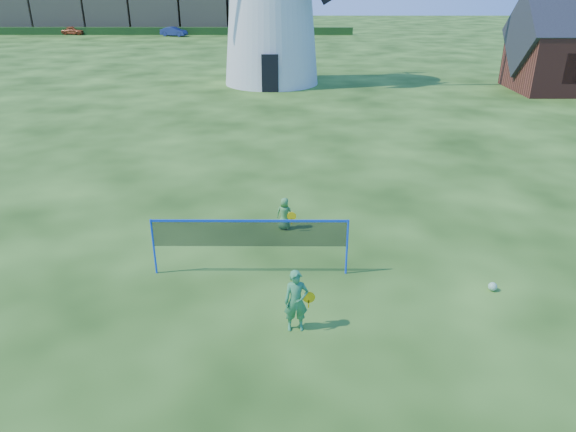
# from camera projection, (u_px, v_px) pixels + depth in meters

# --- Properties ---
(ground) EXTENTS (220.00, 220.00, 0.00)m
(ground) POSITION_uv_depth(u_px,v_px,m) (280.00, 276.00, 13.73)
(ground) COLOR black
(ground) RESTS_ON ground
(badminton_net) EXTENTS (5.05, 0.05, 1.55)m
(badminton_net) POSITION_uv_depth(u_px,v_px,m) (250.00, 234.00, 13.41)
(badminton_net) COLOR blue
(badminton_net) RESTS_ON ground
(player_girl) EXTENTS (0.70, 0.40, 1.45)m
(player_girl) POSITION_uv_depth(u_px,v_px,m) (296.00, 301.00, 11.36)
(player_girl) COLOR #34844A
(player_girl) RESTS_ON ground
(player_boy) EXTENTS (0.64, 0.44, 1.02)m
(player_boy) POSITION_uv_depth(u_px,v_px,m) (285.00, 214.00, 16.15)
(player_boy) COLOR #458A42
(player_boy) RESTS_ON ground
(play_ball) EXTENTS (0.22, 0.22, 0.22)m
(play_ball) POSITION_uv_depth(u_px,v_px,m) (493.00, 287.00, 13.06)
(play_ball) COLOR green
(play_ball) RESTS_ON ground
(terraced_houses) EXTENTS (51.52, 8.40, 8.32)m
(terraced_houses) POSITION_uv_depth(u_px,v_px,m) (110.00, 3.00, 77.85)
(terraced_houses) COLOR #9B8867
(terraced_houses) RESTS_ON ground
(hedge) EXTENTS (62.00, 0.80, 1.00)m
(hedge) POSITION_uv_depth(u_px,v_px,m) (132.00, 31.00, 73.78)
(hedge) COLOR #193814
(hedge) RESTS_ON ground
(car_left) EXTENTS (3.53, 1.87, 1.14)m
(car_left) POSITION_uv_depth(u_px,v_px,m) (73.00, 30.00, 73.76)
(car_left) COLOR #9B3E1C
(car_left) RESTS_ON ground
(car_right) EXTENTS (3.88, 2.27, 1.21)m
(car_right) POSITION_uv_depth(u_px,v_px,m) (174.00, 32.00, 71.81)
(car_right) COLOR navy
(car_right) RESTS_ON ground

